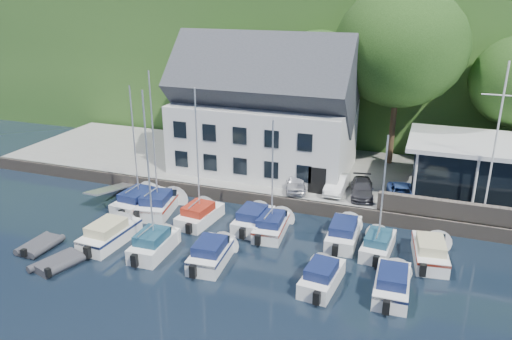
% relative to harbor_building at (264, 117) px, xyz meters
% --- Properties ---
extents(ground, '(180.00, 180.00, 0.00)m').
position_rel_harbor_building_xyz_m(ground, '(7.00, -16.50, -5.35)').
color(ground, black).
rests_on(ground, ground).
extents(quay, '(60.00, 13.00, 1.00)m').
position_rel_harbor_building_xyz_m(quay, '(7.00, 1.00, -4.85)').
color(quay, gray).
rests_on(quay, ground).
extents(quay_face, '(60.00, 0.30, 1.00)m').
position_rel_harbor_building_xyz_m(quay_face, '(7.00, -5.50, -4.85)').
color(quay_face, '#5A5148').
rests_on(quay_face, ground).
extents(hillside, '(160.00, 75.00, 16.00)m').
position_rel_harbor_building_xyz_m(hillside, '(7.00, 45.50, 2.65)').
color(hillside, '#2F541F').
rests_on(hillside, ground).
extents(harbor_building, '(14.40, 8.20, 8.70)m').
position_rel_harbor_building_xyz_m(harbor_building, '(0.00, 0.00, 0.00)').
color(harbor_building, silver).
rests_on(harbor_building, quay).
extents(club_pavilion, '(13.20, 7.20, 4.10)m').
position_rel_harbor_building_xyz_m(club_pavilion, '(18.00, -0.50, -2.30)').
color(club_pavilion, black).
rests_on(club_pavilion, quay).
extents(gangway, '(1.20, 6.00, 1.40)m').
position_rel_harbor_building_xyz_m(gangway, '(-9.50, -7.50, -5.35)').
color(gangway, silver).
rests_on(gangway, ground).
extents(car_silver, '(2.32, 3.90, 1.24)m').
position_rel_harbor_building_xyz_m(car_silver, '(3.86, -3.69, -3.73)').
color(car_silver, silver).
rests_on(car_silver, quay).
extents(car_white, '(1.37, 3.77, 1.24)m').
position_rel_harbor_building_xyz_m(car_white, '(6.81, -3.12, -3.73)').
color(car_white, silver).
rests_on(car_white, quay).
extents(car_dgrey, '(2.16, 4.04, 1.12)m').
position_rel_harbor_building_xyz_m(car_dgrey, '(8.65, -3.28, -3.79)').
color(car_dgrey, '#302F34').
rests_on(car_dgrey, quay).
extents(car_blue, '(1.93, 3.61, 1.17)m').
position_rel_harbor_building_xyz_m(car_blue, '(11.42, -3.35, -3.76)').
color(car_blue, '#304E94').
rests_on(car_blue, quay).
extents(flagpole, '(2.44, 0.20, 10.18)m').
position_rel_harbor_building_xyz_m(flagpole, '(16.66, -4.56, 0.74)').
color(flagpole, silver).
rests_on(flagpole, quay).
extents(tree_1, '(7.39, 7.39, 10.10)m').
position_rel_harbor_building_xyz_m(tree_1, '(-6.50, 5.21, 0.70)').
color(tree_1, black).
rests_on(tree_1, quay).
extents(tree_2, '(7.99, 7.99, 10.92)m').
position_rel_harbor_building_xyz_m(tree_2, '(3.28, 4.83, 1.11)').
color(tree_2, black).
rests_on(tree_2, quay).
extents(tree_3, '(10.63, 10.63, 14.52)m').
position_rel_harbor_building_xyz_m(tree_3, '(9.78, 4.83, 2.91)').
color(tree_3, black).
rests_on(tree_3, quay).
extents(boat_r1_0, '(2.59, 6.61, 8.72)m').
position_rel_harbor_building_xyz_m(boat_r1_0, '(-6.62, -8.65, -0.99)').
color(boat_r1_0, white).
rests_on(boat_r1_0, ground).
extents(boat_r1_1, '(3.23, 6.10, 9.42)m').
position_rel_harbor_building_xyz_m(boat_r1_1, '(-4.89, -8.90, -0.64)').
color(boat_r1_1, white).
rests_on(boat_r1_1, ground).
extents(boat_r1_2, '(2.53, 5.60, 8.42)m').
position_rel_harbor_building_xyz_m(boat_r1_2, '(-1.36, -9.36, -1.14)').
color(boat_r1_2, white).
rests_on(boat_r1_2, ground).
extents(boat_r1_3, '(2.07, 5.52, 1.48)m').
position_rel_harbor_building_xyz_m(boat_r1_3, '(2.36, -8.84, -4.61)').
color(boat_r1_3, white).
rests_on(boat_r1_3, ground).
extents(boat_r1_4, '(2.41, 5.91, 8.31)m').
position_rel_harbor_building_xyz_m(boat_r1_4, '(3.76, -9.16, -1.19)').
color(boat_r1_4, white).
rests_on(boat_r1_4, ground).
extents(boat_r1_5, '(2.10, 6.28, 1.44)m').
position_rel_harbor_building_xyz_m(boat_r1_5, '(8.40, -8.67, -4.63)').
color(boat_r1_5, white).
rests_on(boat_r1_5, ground).
extents(boat_r1_6, '(2.11, 5.42, 8.34)m').
position_rel_harbor_building_xyz_m(boat_r1_6, '(10.63, -9.45, -1.18)').
color(boat_r1_6, white).
rests_on(boat_r1_6, ground).
extents(boat_r1_7, '(2.70, 6.04, 1.47)m').
position_rel_harbor_building_xyz_m(boat_r1_7, '(13.62, -9.41, -4.61)').
color(boat_r1_7, white).
rests_on(boat_r1_7, ground).
extents(boat_r2_0, '(2.41, 6.32, 1.50)m').
position_rel_harbor_building_xyz_m(boat_r2_0, '(-5.40, -13.95, -4.60)').
color(boat_r2_0, white).
rests_on(boat_r2_0, ground).
extents(boat_r2_1, '(2.09, 5.41, 9.35)m').
position_rel_harbor_building_xyz_m(boat_r2_1, '(-2.08, -14.16, -0.67)').
color(boat_r2_1, white).
rests_on(boat_r2_1, ground).
extents(boat_r2_2, '(2.38, 5.63, 1.51)m').
position_rel_harbor_building_xyz_m(boat_r2_2, '(1.65, -13.99, -4.60)').
color(boat_r2_2, white).
rests_on(boat_r2_2, ground).
extents(boat_r2_3, '(2.26, 5.34, 1.44)m').
position_rel_harbor_building_xyz_m(boat_r2_3, '(8.26, -14.20, -4.63)').
color(boat_r2_3, white).
rests_on(boat_r2_3, ground).
extents(boat_r2_4, '(2.07, 5.76, 1.47)m').
position_rel_harbor_building_xyz_m(boat_r2_4, '(11.87, -13.62, -4.61)').
color(boat_r2_4, white).
rests_on(boat_r2_4, ground).
extents(dinghy_0, '(1.76, 2.86, 0.66)m').
position_rel_harbor_building_xyz_m(dinghy_0, '(-8.98, -16.12, -5.02)').
color(dinghy_0, '#343439').
rests_on(dinghy_0, ground).
extents(dinghy_1, '(2.54, 3.33, 0.69)m').
position_rel_harbor_building_xyz_m(dinghy_1, '(-6.44, -17.41, -5.01)').
color(dinghy_1, '#343439').
rests_on(dinghy_1, ground).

